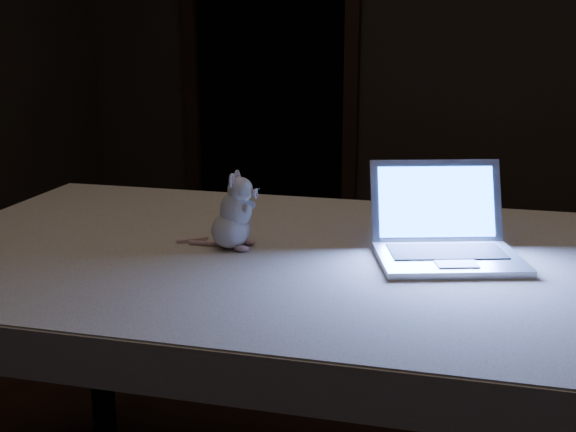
% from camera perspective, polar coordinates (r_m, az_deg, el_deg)
% --- Properties ---
extents(back_wall, '(4.50, 0.04, 2.60)m').
position_cam_1_polar(back_wall, '(3.99, 14.02, 13.89)').
color(back_wall, black).
rests_on(back_wall, ground).
extents(doorway, '(1.06, 0.36, 2.13)m').
position_cam_1_polar(doorway, '(4.24, -1.44, 11.17)').
color(doorway, black).
rests_on(doorway, back_wall).
extents(table, '(1.60, 1.10, 0.82)m').
position_cam_1_polar(table, '(1.88, -2.34, -14.79)').
color(table, black).
rests_on(table, floor).
extents(tablecloth, '(1.80, 1.37, 0.10)m').
position_cam_1_polar(tablecloth, '(1.69, 0.17, -4.54)').
color(tablecloth, beige).
rests_on(tablecloth, table).
extents(laptop, '(0.39, 0.37, 0.21)m').
position_cam_1_polar(laptop, '(1.62, 12.82, -0.05)').
color(laptop, silver).
rests_on(laptop, tablecloth).
extents(plush_mouse, '(0.15, 0.15, 0.18)m').
position_cam_1_polar(plush_mouse, '(1.70, -4.56, 0.43)').
color(plush_mouse, silver).
rests_on(plush_mouse, tablecloth).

